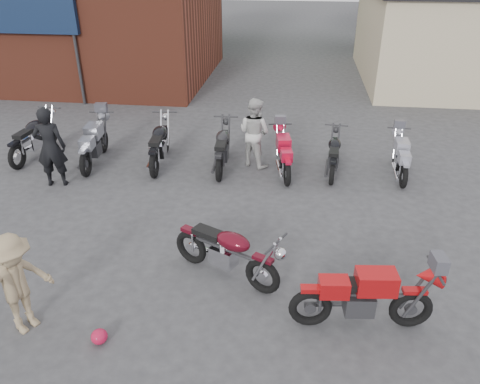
# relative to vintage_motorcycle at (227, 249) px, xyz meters

# --- Properties ---
(ground) EXTENTS (90.00, 90.00, 0.00)m
(ground) POSITION_rel_vintage_motorcycle_xyz_m (0.18, -0.83, -0.59)
(ground) COLOR #353537
(brick_building) EXTENTS (12.00, 8.00, 4.00)m
(brick_building) POSITION_rel_vintage_motorcycle_xyz_m (-8.82, 13.17, 1.41)
(brick_building) COLOR brown
(brick_building) RESTS_ON ground
(vintage_motorcycle) EXTENTS (2.12, 1.50, 1.18)m
(vintage_motorcycle) POSITION_rel_vintage_motorcycle_xyz_m (0.00, 0.00, 0.00)
(vintage_motorcycle) COLOR #4C0915
(vintage_motorcycle) RESTS_ON ground
(sportbike) EXTENTS (2.10, 0.89, 1.18)m
(sportbike) POSITION_rel_vintage_motorcycle_xyz_m (2.16, -0.88, 0.00)
(sportbike) COLOR #AD0E11
(sportbike) RESTS_ON ground
(helmet) EXTENTS (0.31, 0.31, 0.22)m
(helmet) POSITION_rel_vintage_motorcycle_xyz_m (-1.60, -1.71, -0.48)
(helmet) COLOR #B11236
(helmet) RESTS_ON ground
(person_dark) EXTENTS (0.78, 0.60, 1.90)m
(person_dark) POSITION_rel_vintage_motorcycle_xyz_m (-4.55, 2.97, 0.36)
(person_dark) COLOR black
(person_dark) RESTS_ON ground
(person_light) EXTENTS (1.08, 1.01, 1.76)m
(person_light) POSITION_rel_vintage_motorcycle_xyz_m (-0.01, 4.69, 0.29)
(person_light) COLOR beige
(person_light) RESTS_ON ground
(person_tan) EXTENTS (1.02, 1.21, 1.62)m
(person_tan) POSITION_rel_vintage_motorcycle_xyz_m (-2.78, -1.55, 0.22)
(person_tan) COLOR #9B8460
(person_tan) RESTS_ON ground
(row_bike_0) EXTENTS (0.82, 2.13, 1.21)m
(row_bike_0) POSITION_rel_vintage_motorcycle_xyz_m (-5.86, 4.47, 0.02)
(row_bike_0) COLOR black
(row_bike_0) RESTS_ON ground
(row_bike_1) EXTENTS (0.90, 2.14, 1.21)m
(row_bike_1) POSITION_rel_vintage_motorcycle_xyz_m (-4.10, 4.28, 0.01)
(row_bike_1) COLOR gray
(row_bike_1) RESTS_ON ground
(row_bike_2) EXTENTS (0.89, 2.17, 1.23)m
(row_bike_2) POSITION_rel_vintage_motorcycle_xyz_m (-2.42, 4.43, 0.02)
(row_bike_2) COLOR black
(row_bike_2) RESTS_ON ground
(row_bike_3) EXTENTS (0.78, 2.07, 1.18)m
(row_bike_3) POSITION_rel_vintage_motorcycle_xyz_m (-0.78, 4.41, -0.00)
(row_bike_3) COLOR black
(row_bike_3) RESTS_ON ground
(row_bike_4) EXTENTS (0.93, 1.97, 1.09)m
(row_bike_4) POSITION_rel_vintage_motorcycle_xyz_m (0.76, 4.30, -0.04)
(row_bike_4) COLOR red
(row_bike_4) RESTS_ON ground
(row_bike_5) EXTENTS (0.76, 1.88, 1.07)m
(row_bike_5) POSITION_rel_vintage_motorcycle_xyz_m (1.99, 4.48, -0.06)
(row_bike_5) COLOR black
(row_bike_5) RESTS_ON ground
(row_bike_6) EXTENTS (0.66, 1.83, 1.05)m
(row_bike_6) POSITION_rel_vintage_motorcycle_xyz_m (3.60, 4.51, -0.07)
(row_bike_6) COLOR #9898A6
(row_bike_6) RESTS_ON ground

